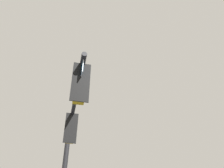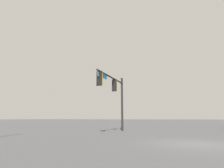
{
  "view_description": "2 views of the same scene",
  "coord_description": "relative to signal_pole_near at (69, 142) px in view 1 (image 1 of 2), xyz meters",
  "views": [
    {
      "loc": [
        2.99,
        -7.27,
        1.23
      ],
      "look_at": [
        -5.63,
        -5.28,
        7.16
      ],
      "focal_mm": 35.0,
      "sensor_mm": 36.0,
      "label": 1
    },
    {
      "loc": [
        10.83,
        -0.21,
        1.38
      ],
      "look_at": [
        -5.97,
        -7.4,
        4.96
      ],
      "focal_mm": 28.0,
      "sensor_mm": 36.0,
      "label": 2
    }
  ],
  "objects": [
    {
      "name": "signal_pole_near",
      "position": [
        0.0,
        0.0,
        0.0
      ],
      "size": [
        6.41,
        0.55,
        6.01
      ],
      "color": "black",
      "rests_on": "ground_plane"
    }
  ]
}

